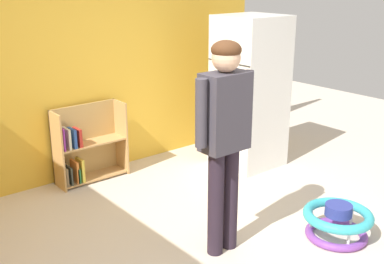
{
  "coord_description": "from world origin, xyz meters",
  "views": [
    {
      "loc": [
        -2.25,
        -2.5,
        2.21
      ],
      "look_at": [
        0.1,
        0.37,
        1.0
      ],
      "focal_mm": 45.17,
      "sensor_mm": 36.0,
      "label": 1
    }
  ],
  "objects_px": {
    "refrigerator": "(250,92)",
    "baby_walker": "(337,222)",
    "bookshelf": "(85,149)",
    "standing_person": "(225,129)"
  },
  "relations": [
    {
      "from": "bookshelf",
      "to": "refrigerator",
      "type": "bearing_deg",
      "value": -24.25
    },
    {
      "from": "bookshelf",
      "to": "standing_person",
      "type": "height_order",
      "value": "standing_person"
    },
    {
      "from": "refrigerator",
      "to": "standing_person",
      "type": "relative_size",
      "value": 1.02
    },
    {
      "from": "refrigerator",
      "to": "baby_walker",
      "type": "height_order",
      "value": "refrigerator"
    },
    {
      "from": "refrigerator",
      "to": "baby_walker",
      "type": "distance_m",
      "value": 2.01
    },
    {
      "from": "standing_person",
      "to": "baby_walker",
      "type": "bearing_deg",
      "value": -28.78
    },
    {
      "from": "refrigerator",
      "to": "bookshelf",
      "type": "height_order",
      "value": "refrigerator"
    },
    {
      "from": "bookshelf",
      "to": "baby_walker",
      "type": "xyz_separation_m",
      "value": [
        1.1,
        -2.54,
        -0.21
      ]
    },
    {
      "from": "standing_person",
      "to": "baby_walker",
      "type": "distance_m",
      "value": 1.38
    },
    {
      "from": "refrigerator",
      "to": "baby_walker",
      "type": "relative_size",
      "value": 2.95
    }
  ]
}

